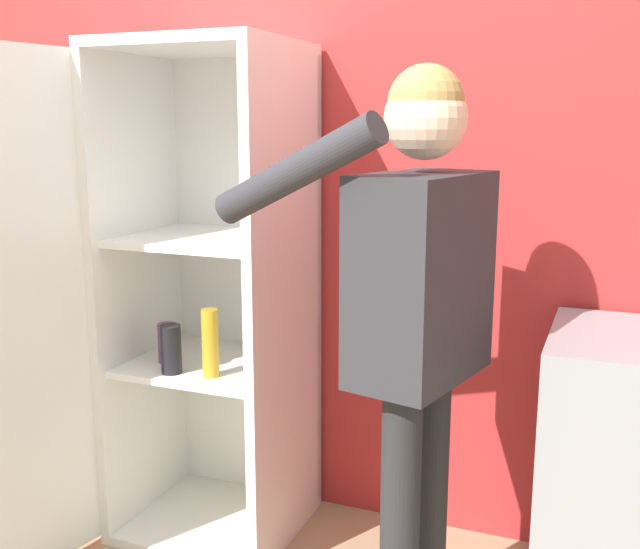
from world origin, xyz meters
TOP-DOWN VIEW (x-y plane):
  - wall_back at (0.00, 0.98)m, footprint 7.00×0.06m
  - refrigerator at (-0.35, 0.55)m, footprint 0.79×1.18m
  - person at (0.58, 0.34)m, footprint 0.72×0.57m

SIDE VIEW (x-z plane):
  - refrigerator at x=-0.35m, z-range -0.01..1.75m
  - person at x=0.58m, z-range 0.22..1.86m
  - wall_back at x=0.00m, z-range 0.00..2.55m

